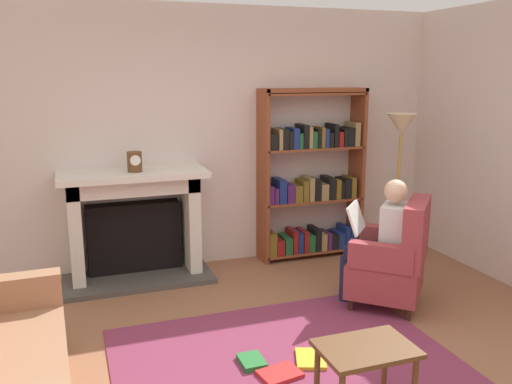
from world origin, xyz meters
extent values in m
plane|color=#935F41|center=(0.00, 0.00, 0.00)|extent=(14.00, 14.00, 0.00)
cube|color=beige|center=(0.00, 2.55, 1.35)|extent=(5.60, 0.10, 2.70)
cube|color=beige|center=(2.65, 1.25, 1.35)|extent=(0.10, 5.20, 2.70)
cube|color=#7C2F4B|center=(0.00, 0.30, 0.01)|extent=(2.40, 1.80, 0.01)
cube|color=#4C4742|center=(-0.79, 2.18, 0.03)|extent=(1.44, 0.64, 0.05)
cube|color=black|center=(-0.79, 2.40, 0.40)|extent=(0.92, 0.20, 0.70)
cube|color=silver|center=(-1.35, 2.28, 0.52)|extent=(0.12, 0.44, 1.04)
cube|color=silver|center=(-0.23, 2.28, 0.52)|extent=(0.12, 0.44, 1.04)
cube|color=silver|center=(-0.79, 2.28, 0.96)|extent=(1.24, 0.44, 0.16)
cube|color=silver|center=(-0.79, 2.22, 1.07)|extent=(1.40, 0.56, 0.06)
cylinder|color=brown|center=(-0.77, 2.20, 1.20)|extent=(0.14, 0.14, 0.19)
cylinder|color=white|center=(-0.77, 2.14, 1.22)|extent=(0.10, 0.01, 0.10)
cube|color=brown|center=(0.58, 2.34, 0.93)|extent=(0.04, 0.32, 1.86)
cube|color=brown|center=(1.72, 2.34, 0.93)|extent=(0.04, 0.32, 1.86)
cube|color=brown|center=(1.15, 2.34, 1.84)|extent=(1.17, 0.32, 0.04)
cube|color=brown|center=(1.15, 2.34, 0.06)|extent=(1.13, 0.32, 0.02)
cube|color=brown|center=(0.66, 2.33, 0.20)|extent=(0.09, 0.26, 0.25)
cube|color=maroon|center=(0.75, 2.33, 0.15)|extent=(0.09, 0.26, 0.17)
cube|color=#1E592D|center=(0.84, 2.33, 0.17)|extent=(0.08, 0.26, 0.19)
cube|color=maroon|center=(0.92, 2.33, 0.20)|extent=(0.05, 0.26, 0.25)
cube|color=navy|center=(0.98, 2.33, 0.19)|extent=(0.06, 0.26, 0.23)
cube|color=maroon|center=(1.05, 2.33, 0.19)|extent=(0.06, 0.26, 0.24)
cube|color=#1E592D|center=(1.12, 2.33, 0.17)|extent=(0.07, 0.26, 0.19)
cube|color=black|center=(1.20, 2.33, 0.20)|extent=(0.06, 0.26, 0.25)
cube|color=#997F4C|center=(1.27, 2.33, 0.17)|extent=(0.07, 0.26, 0.19)
cube|color=#4C1E59|center=(1.34, 2.33, 0.17)|extent=(0.05, 0.26, 0.19)
cube|color=black|center=(1.40, 2.33, 0.16)|extent=(0.08, 0.26, 0.17)
cube|color=navy|center=(1.49, 2.33, 0.16)|extent=(0.08, 0.26, 0.18)
cube|color=navy|center=(1.57, 2.33, 0.19)|extent=(0.06, 0.26, 0.24)
cube|color=navy|center=(1.64, 2.33, 0.17)|extent=(0.08, 0.26, 0.20)
cube|color=brown|center=(1.15, 2.34, 0.64)|extent=(1.13, 0.32, 0.02)
cube|color=#4C1E59|center=(0.64, 2.33, 0.75)|extent=(0.05, 0.26, 0.19)
cube|color=#4C1E59|center=(0.69, 2.33, 0.74)|extent=(0.04, 0.26, 0.17)
cube|color=navy|center=(0.77, 2.33, 0.78)|extent=(0.08, 0.26, 0.26)
cube|color=#4C1E59|center=(0.86, 2.33, 0.75)|extent=(0.09, 0.26, 0.20)
cube|color=brown|center=(0.95, 2.33, 0.74)|extent=(0.09, 0.26, 0.18)
cube|color=brown|center=(1.03, 2.33, 0.77)|extent=(0.06, 0.26, 0.22)
cube|color=#997F4C|center=(1.10, 2.33, 0.78)|extent=(0.06, 0.26, 0.26)
cube|color=black|center=(1.18, 2.33, 0.77)|extent=(0.08, 0.26, 0.23)
cube|color=#997F4C|center=(1.26, 2.33, 0.74)|extent=(0.09, 0.26, 0.18)
cube|color=black|center=(1.35, 2.33, 0.77)|extent=(0.08, 0.26, 0.24)
cube|color=brown|center=(1.43, 2.33, 0.76)|extent=(0.06, 0.26, 0.22)
cube|color=black|center=(1.48, 2.33, 0.75)|extent=(0.04, 0.26, 0.19)
cube|color=black|center=(1.54, 2.33, 0.76)|extent=(0.08, 0.26, 0.21)
cube|color=brown|center=(1.62, 2.33, 0.77)|extent=(0.06, 0.26, 0.23)
cube|color=brown|center=(1.15, 2.34, 1.22)|extent=(1.13, 0.32, 0.02)
cube|color=black|center=(0.66, 2.33, 1.32)|extent=(0.09, 0.26, 0.17)
cube|color=#997F4C|center=(0.73, 2.33, 1.34)|extent=(0.04, 0.26, 0.21)
cube|color=black|center=(0.79, 2.33, 1.34)|extent=(0.06, 0.26, 0.21)
cube|color=black|center=(0.85, 2.33, 1.33)|extent=(0.05, 0.26, 0.19)
cube|color=navy|center=(0.91, 2.33, 1.34)|extent=(0.06, 0.26, 0.22)
cube|color=#1E592D|center=(0.97, 2.33, 1.32)|extent=(0.04, 0.26, 0.17)
cube|color=black|center=(1.02, 2.33, 1.36)|extent=(0.06, 0.26, 0.25)
cube|color=#997F4C|center=(1.08, 2.33, 1.35)|extent=(0.04, 0.26, 0.23)
cube|color=#1E592D|center=(1.12, 2.33, 1.32)|extent=(0.05, 0.26, 0.18)
cube|color=black|center=(1.18, 2.33, 1.34)|extent=(0.04, 0.26, 0.20)
cube|color=brown|center=(1.22, 2.33, 1.34)|extent=(0.04, 0.26, 0.22)
cube|color=navy|center=(1.27, 2.33, 1.33)|extent=(0.04, 0.26, 0.20)
cube|color=black|center=(1.32, 2.33, 1.31)|extent=(0.05, 0.26, 0.16)
cube|color=black|center=(1.38, 2.33, 1.36)|extent=(0.04, 0.26, 0.25)
cube|color=maroon|center=(1.44, 2.33, 1.32)|extent=(0.05, 0.26, 0.16)
cube|color=black|center=(1.49, 2.33, 1.33)|extent=(0.04, 0.26, 0.20)
cube|color=black|center=(1.56, 2.33, 1.33)|extent=(0.08, 0.26, 0.20)
cube|color=#997F4C|center=(1.64, 2.33, 1.36)|extent=(0.06, 0.26, 0.26)
cube|color=brown|center=(1.15, 2.34, 1.80)|extent=(1.13, 0.32, 0.02)
cylinder|color=#331E14|center=(1.21, 1.26, 0.06)|extent=(0.05, 0.05, 0.12)
cylinder|color=#331E14|center=(0.86, 0.88, 0.06)|extent=(0.05, 0.05, 0.12)
cylinder|color=#331E14|center=(1.56, 0.94, 0.06)|extent=(0.05, 0.05, 0.12)
cylinder|color=#331E14|center=(1.22, 0.56, 0.06)|extent=(0.05, 0.05, 0.12)
cube|color=#96363C|center=(1.21, 0.91, 0.27)|extent=(0.87, 0.88, 0.30)
cube|color=#96363C|center=(1.39, 0.75, 0.70)|extent=(0.55, 0.58, 0.55)
cube|color=#96363C|center=(1.39, 1.11, 0.53)|extent=(0.48, 0.45, 0.22)
cube|color=#96363C|center=(1.03, 0.71, 0.53)|extent=(0.48, 0.45, 0.22)
cube|color=silver|center=(1.25, 0.87, 0.67)|extent=(0.36, 0.37, 0.50)
sphere|color=#D8AD8C|center=(1.25, 0.87, 1.04)|extent=(0.20, 0.20, 0.20)
cube|color=#191E3F|center=(1.15, 1.07, 0.47)|extent=(0.38, 0.36, 0.12)
cube|color=#191E3F|center=(1.05, 0.95, 0.47)|extent=(0.38, 0.36, 0.12)
cylinder|color=#191E3F|center=(1.01, 1.20, 0.21)|extent=(0.10, 0.10, 0.42)
cylinder|color=#191E3F|center=(0.91, 1.08, 0.21)|extent=(0.10, 0.10, 0.42)
cube|color=white|center=(1.00, 1.10, 0.77)|extent=(0.32, 0.34, 0.25)
cube|color=#9C6E4F|center=(-1.82, 0.95, 0.52)|extent=(0.70, 0.18, 0.24)
cube|color=brown|center=(0.20, -0.45, 0.45)|extent=(0.56, 0.39, 0.03)
cylinder|color=brown|center=(-0.04, -0.30, 0.22)|extent=(0.04, 0.04, 0.44)
cylinder|color=brown|center=(0.44, -0.30, 0.22)|extent=(0.04, 0.04, 0.44)
cube|color=red|center=(-0.11, 0.12, 0.03)|extent=(0.31, 0.25, 0.03)
cube|color=gold|center=(0.17, 0.23, 0.02)|extent=(0.29, 0.33, 0.03)
cube|color=#267233|center=(-0.24, 0.33, 0.03)|extent=(0.17, 0.22, 0.04)
cylinder|color=#B7933F|center=(1.93, 1.84, 0.01)|extent=(0.24, 0.24, 0.03)
cylinder|color=#B7933F|center=(1.93, 1.84, 0.72)|extent=(0.03, 0.03, 1.37)
cone|color=beige|center=(1.93, 1.84, 1.50)|extent=(0.32, 0.32, 0.22)
camera|label=1|loc=(-1.36, -2.93, 2.03)|focal=37.73mm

